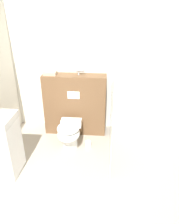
{
  "coord_description": "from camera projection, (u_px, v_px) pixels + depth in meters",
  "views": [
    {
      "loc": [
        0.51,
        -1.81,
        2.36
      ],
      "look_at": [
        0.24,
        1.37,
        0.77
      ],
      "focal_mm": 35.0,
      "sensor_mm": 36.0,
      "label": 1
    }
  ],
  "objects": [
    {
      "name": "hair_drier",
      "position": [
        81.0,
        70.0,
        3.96
      ],
      "size": [
        0.16,
        0.09,
        0.15
      ],
      "color": "#B7B7BC",
      "rests_on": "partition_panel"
    },
    {
      "name": "toilet",
      "position": [
        69.0,
        134.0,
        3.84
      ],
      "size": [
        0.39,
        0.62,
        0.48
      ],
      "color": "white",
      "rests_on": "ground_plane"
    },
    {
      "name": "ground_plane",
      "position": [
        61.0,
        216.0,
        2.7
      ],
      "size": [
        12.0,
        12.0,
        0.0
      ],
      "primitive_type": "plane",
      "color": "#9E9384"
    },
    {
      "name": "folded_towel",
      "position": [
        50.0,
        73.0,
        3.99
      ],
      "size": [
        0.23,
        0.18,
        0.06
      ],
      "color": "tan",
      "rests_on": "partition_panel"
    },
    {
      "name": "spare_toilet_roll",
      "position": [
        88.0,
        144.0,
        3.99
      ],
      "size": [
        0.1,
        0.1,
        0.11
      ],
      "color": "white",
      "rests_on": "ground_plane"
    },
    {
      "name": "wall_back",
      "position": [
        81.0,
        68.0,
        4.2
      ],
      "size": [
        8.0,
        0.06,
        2.5
      ],
      "color": "silver",
      "rests_on": "ground_plane"
    },
    {
      "name": "partition_panel",
      "position": [
        75.0,
        105.0,
        4.25
      ],
      "size": [
        1.19,
        0.32,
        1.19
      ],
      "color": "brown",
      "rests_on": "ground_plane"
    },
    {
      "name": "sink_vanity",
      "position": [
        0.0,
        145.0,
        3.22
      ],
      "size": [
        0.53,
        0.49,
        1.11
      ],
      "color": "white",
      "rests_on": "ground_plane"
    },
    {
      "name": "shower_glass",
      "position": [
        112.0,
        94.0,
        3.51
      ],
      "size": [
        0.04,
        1.58,
        2.1
      ],
      "color": "silver",
      "rests_on": "ground_plane"
    }
  ]
}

